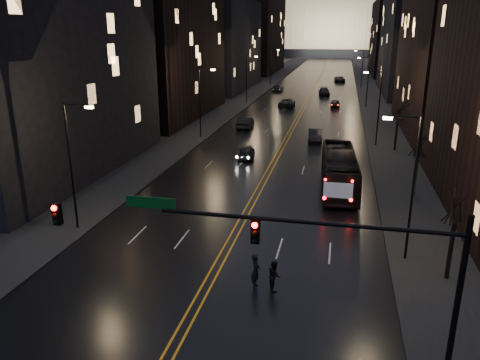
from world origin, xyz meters
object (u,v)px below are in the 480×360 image
Objects in this scene: oncoming_car_b at (246,123)px; receding_car_a at (315,135)px; pedestrian_b at (274,275)px; oncoming_car_a at (246,152)px; pedestrian_a at (256,271)px; traffic_signal at (314,248)px; bus at (339,170)px.

oncoming_car_b is 1.05× the size of receding_car_a.
oncoming_car_b is 2.95× the size of pedestrian_b.
oncoming_car_a is 2.46× the size of pedestrian_b.
receding_car_a is (6.84, 9.81, 0.07)m from oncoming_car_a.
pedestrian_a is 1.16× the size of pedestrian_b.
traffic_signal is 8.73× the size of pedestrian_a.
pedestrian_b is at bearing 102.25° from oncoming_car_b.
pedestrian_a is at bearing 123.07° from traffic_signal.
receding_car_a is at bearing -2.54° from pedestrian_a.
oncoming_car_b is at bearing 104.74° from traffic_signal.
pedestrian_b is (0.00, -36.04, 0.07)m from receding_car_a.
oncoming_car_a is 0.83× the size of oncoming_car_b.
traffic_signal is 3.44× the size of oncoming_car_b.
pedestrian_a is at bearing 100.93° from oncoming_car_b.
bus is 18.19m from receding_car_a.
traffic_signal is at bearing -147.86° from pedestrian_a.
oncoming_car_b is at bearing 144.91° from receding_car_a.
traffic_signal is at bearing 99.24° from oncoming_car_a.
receding_car_a is at bearing -131.83° from oncoming_car_a.
pedestrian_b reaches higher than oncoming_car_b.
bus is 18.62m from pedestrian_a.
traffic_signal reaches higher than pedestrian_b.
pedestrian_a is (-3.26, 5.00, -4.11)m from traffic_signal.
traffic_signal is 32.82m from oncoming_car_a.
pedestrian_a reaches higher than pedestrian_b.
traffic_signal is 4.13× the size of oncoming_car_a.
bus is 2.53× the size of receding_car_a.
oncoming_car_b reaches higher than oncoming_car_a.
bus is 12.87m from oncoming_car_a.
bus reaches higher than pedestrian_b.
pedestrian_a is at bearing 95.54° from oncoming_car_a.
receding_car_a reaches higher than oncoming_car_a.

